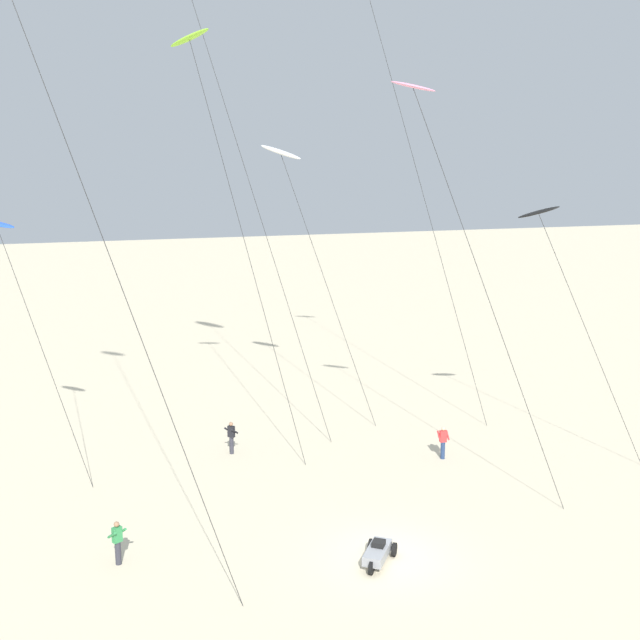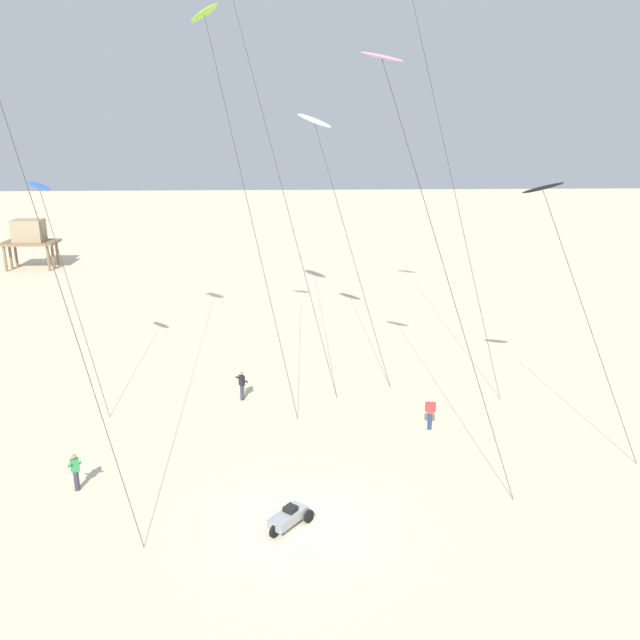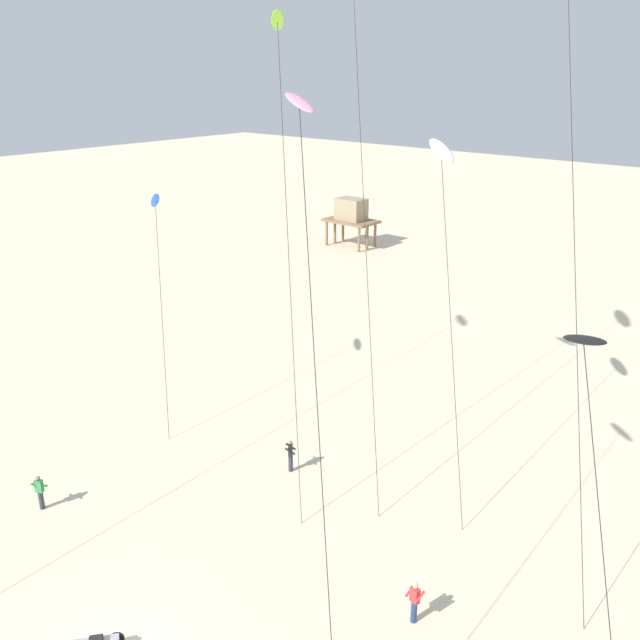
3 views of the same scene
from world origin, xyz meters
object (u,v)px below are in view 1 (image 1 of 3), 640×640
at_px(kite_pink, 419,104).
at_px(kite_flyer_furthest, 443,442).
at_px(kite_lime, 193,50).
at_px(kite_flyer_middle, 231,437).
at_px(kite_white, 282,155).
at_px(kite_flyer_nearest, 117,542).
at_px(beach_buggy, 378,552).
at_px(kite_black, 541,218).
at_px(kite_green, 370,0).

relative_size(kite_pink, kite_flyer_furthest, 10.64).
distance_m(kite_lime, kite_flyer_middle, 18.71).
relative_size(kite_white, kite_flyer_nearest, 9.29).
xyz_separation_m(kite_lime, beach_buggy, (3.78, -13.33, -19.12)).
bearing_deg(kite_pink, kite_flyer_furthest, 38.91).
bearing_deg(kite_black, beach_buggy, -146.69).
distance_m(kite_green, kite_lime, 11.17).
bearing_deg(kite_flyer_furthest, kite_flyer_middle, 156.86).
bearing_deg(kite_white, kite_green, -12.01).
bearing_deg(kite_lime, kite_flyer_nearest, -116.82).
height_order(kite_flyer_nearest, kite_flyer_furthest, same).
height_order(kite_green, beach_buggy, kite_green).
distance_m(kite_green, kite_flyer_middle, 24.17).
height_order(kite_lime, kite_flyer_nearest, kite_lime).
bearing_deg(kite_green, kite_white, 167.99).
distance_m(kite_black, kite_flyer_furthest, 11.88).
distance_m(kite_black, kite_white, 14.31).
xyz_separation_m(kite_pink, kite_flyer_middle, (-6.77, 6.56, -15.89)).
bearing_deg(kite_pink, kite_lime, 136.61).
bearing_deg(kite_flyer_nearest, kite_white, 53.42).
bearing_deg(kite_white, beach_buggy, -95.52).
bearing_deg(kite_black, kite_flyer_furthest, 173.99).
relative_size(kite_pink, kite_lime, 0.87).
xyz_separation_m(kite_green, kite_pink, (-2.24, -10.59, -6.18)).
relative_size(kite_green, kite_flyer_middle, 14.62).
bearing_deg(kite_flyer_nearest, beach_buggy, -18.87).
distance_m(kite_green, beach_buggy, 28.60).
bearing_deg(kite_black, kite_green, 121.74).
xyz_separation_m(kite_white, kite_lime, (-5.46, -4.09, 4.68)).
relative_size(kite_lime, beach_buggy, 10.40).
distance_m(kite_pink, kite_flyer_middle, 18.47).
bearing_deg(kite_flyer_nearest, kite_black, 12.68).
relative_size(kite_lime, kite_flyer_middle, 12.28).
xyz_separation_m(kite_pink, kite_flyer_furthest, (2.97, 2.40, -15.89)).
height_order(kite_green, kite_flyer_middle, kite_green).
height_order(kite_pink, beach_buggy, kite_pink).
bearing_deg(kite_white, kite_lime, -143.19).
bearing_deg(kite_lime, beach_buggy, -74.17).
distance_m(kite_white, kite_lime, 8.27).
height_order(kite_flyer_nearest, kite_flyer_middle, same).
height_order(kite_green, kite_white, kite_green).
distance_m(kite_flyer_nearest, kite_flyer_middle, 11.28).
bearing_deg(kite_white, kite_flyer_nearest, -126.58).
height_order(kite_black, beach_buggy, kite_black).
bearing_deg(kite_flyer_nearest, kite_pink, 11.87).
bearing_deg(kite_flyer_furthest, kite_pink, -141.09).
relative_size(kite_white, kite_pink, 0.87).
bearing_deg(kite_green, kite_lime, -163.13).
bearing_deg(kite_lime, kite_green, 16.87).
xyz_separation_m(kite_white, beach_buggy, (-1.68, -17.42, -14.44)).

